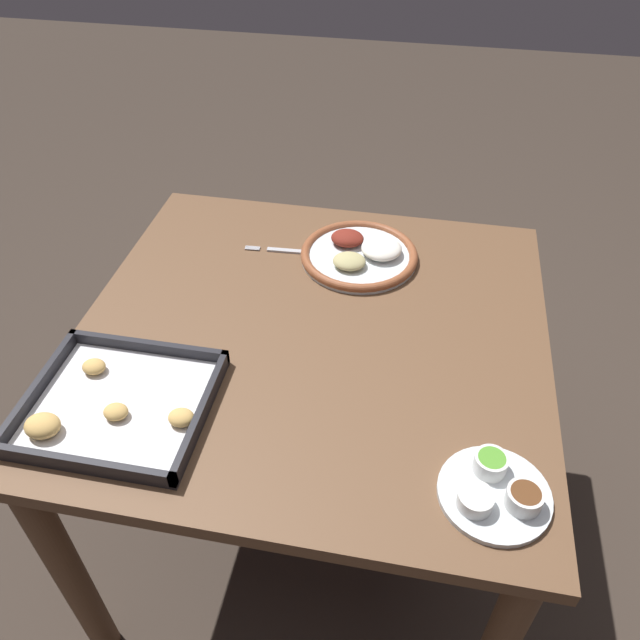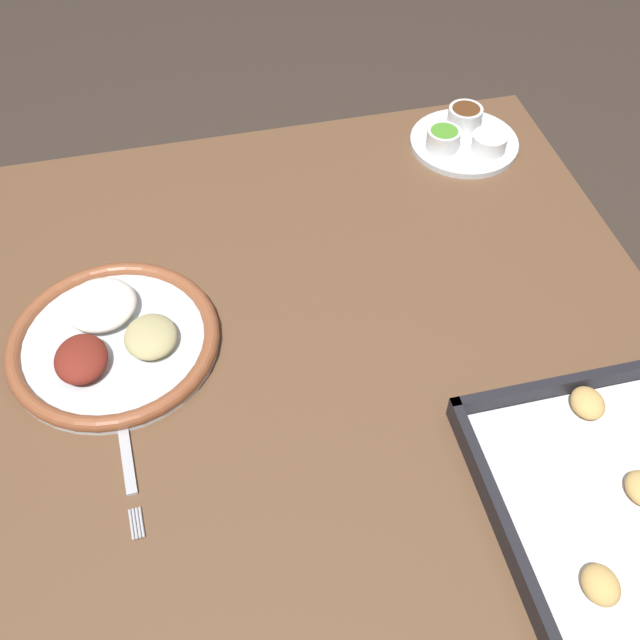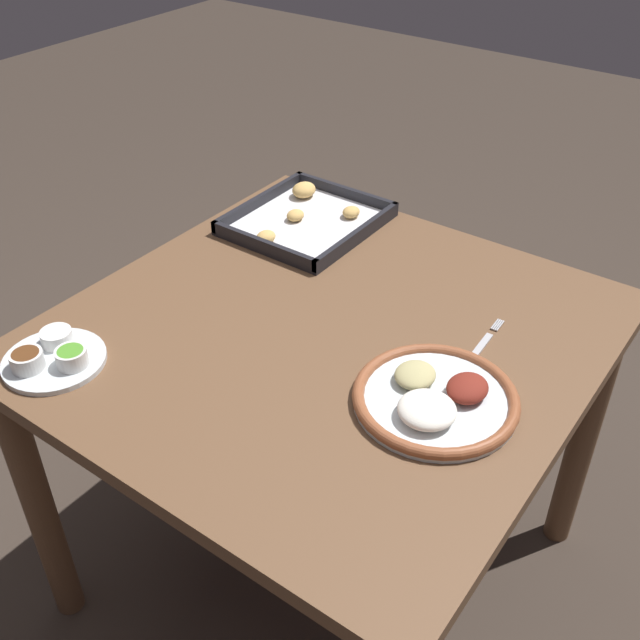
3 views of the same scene
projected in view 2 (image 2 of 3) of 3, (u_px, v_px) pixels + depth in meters
ground_plane at (322, 563)px, 1.49m from camera, size 8.00×8.00×0.00m
dining_table at (323, 395)px, 1.04m from camera, size 0.93×0.91×0.70m
dinner_plate at (113, 338)px, 0.94m from camera, size 0.27×0.27×0.04m
fork at (126, 451)px, 0.85m from camera, size 0.20×0.02×0.00m
saucer_plate at (465, 137)px, 1.21m from camera, size 0.17×0.17×0.04m
baking_tray at (630, 508)px, 0.80m from camera, size 0.32×0.28×0.04m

